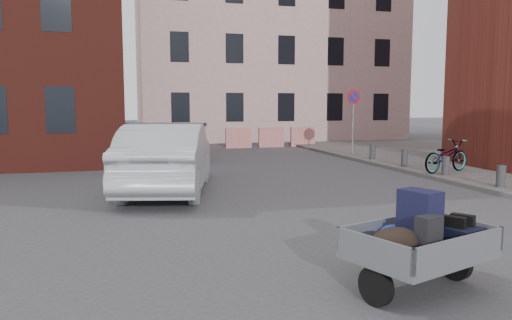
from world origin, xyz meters
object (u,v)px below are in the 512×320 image
object	(u,v)px
dumpster	(157,143)
bicycle	(446,156)
silver_car	(168,158)
trailer	(419,242)

from	to	relation	value
dumpster	bicycle	world-z (taller)	dumpster
dumpster	bicycle	xyz separation A→B (m)	(8.25, -5.70, -0.12)
silver_car	dumpster	bearing A→B (deg)	-78.51
dumpster	silver_car	bearing A→B (deg)	-75.19
trailer	dumpster	xyz separation A→B (m)	(-2.02, 13.78, 0.13)
trailer	silver_car	world-z (taller)	silver_car
trailer	dumpster	world-z (taller)	dumpster
dumpster	silver_car	world-z (taller)	silver_car
dumpster	silver_car	xyz separation A→B (m)	(-0.18, -6.29, 0.12)
bicycle	trailer	bearing A→B (deg)	125.93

